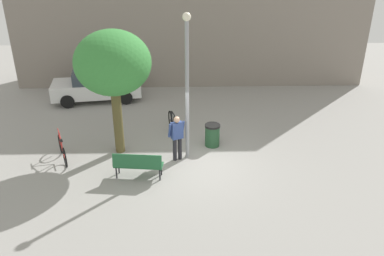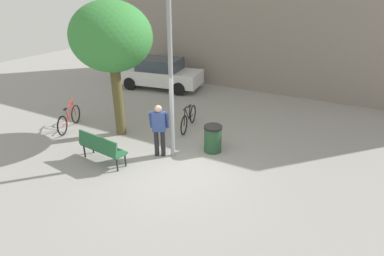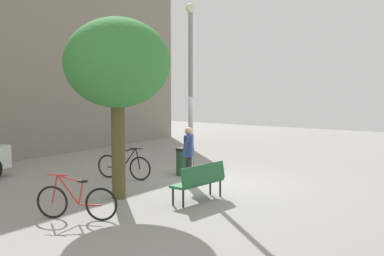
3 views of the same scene
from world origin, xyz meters
name	(u,v)px [view 3 (image 3 of 3)]	position (x,y,z in m)	size (l,w,h in m)	color
ground_plane	(214,184)	(0.00, 0.00, 0.00)	(36.00, 36.00, 0.00)	gray
building_facade	(9,54)	(0.00, 9.20, 4.01)	(18.37, 2.00, 8.01)	gray
lamppost	(191,80)	(-0.35, 0.57, 2.96)	(0.28, 0.28, 5.11)	gray
person_by_lamppost	(189,152)	(-0.71, 0.40, 0.97)	(0.63, 0.46, 1.67)	#232328
park_bench	(200,179)	(-1.98, -0.80, 0.55)	(1.64, 0.64, 0.92)	#236038
plaza_tree	(117,64)	(-2.84, 1.08, 3.35)	(2.61, 2.61, 4.50)	brown
bicycle_red	(76,202)	(-4.79, 0.52, 0.38)	(0.76, 1.68, 0.97)	black
bicycle_black	(124,166)	(-0.91, 2.61, 0.38)	(0.41, 1.78, 0.97)	black
trash_bin	(185,161)	(0.62, 1.43, 0.44)	(0.58, 0.58, 0.87)	#234C2D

